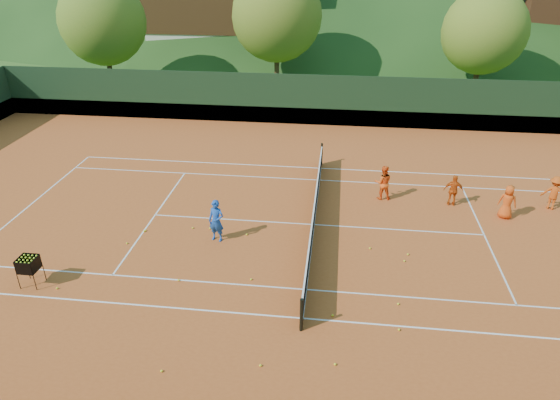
# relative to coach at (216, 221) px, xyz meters

# --- Properties ---
(ground) EXTENTS (400.00, 400.00, 0.00)m
(ground) POSITION_rel_coach_xyz_m (3.47, 1.54, -0.83)
(ground) COLOR #2E531A
(ground) RESTS_ON ground
(clay_court) EXTENTS (40.00, 24.00, 0.02)m
(clay_court) POSITION_rel_coach_xyz_m (3.47, 1.54, -0.82)
(clay_court) COLOR #B14C1C
(clay_court) RESTS_ON ground
(coach) EXTENTS (0.66, 0.51, 1.61)m
(coach) POSITION_rel_coach_xyz_m (0.00, 0.00, 0.00)
(coach) COLOR #1A4BAB
(coach) RESTS_ON clay_court
(student_a) EXTENTS (0.77, 0.63, 1.50)m
(student_a) POSITION_rel_coach_xyz_m (6.21, 4.13, -0.05)
(student_a) COLOR #FF5816
(student_a) RESTS_ON clay_court
(student_b) EXTENTS (0.83, 0.43, 1.36)m
(student_b) POSITION_rel_coach_xyz_m (9.07, 3.87, -0.13)
(student_b) COLOR #D85613
(student_b) RESTS_ON clay_court
(student_c) EXTENTS (0.80, 0.65, 1.40)m
(student_c) POSITION_rel_coach_xyz_m (10.97, 3.02, -0.10)
(student_c) COLOR #E04D13
(student_c) RESTS_ON clay_court
(student_d) EXTENTS (1.06, 0.83, 1.43)m
(student_d) POSITION_rel_coach_xyz_m (13.07, 4.05, -0.09)
(student_d) COLOR #CA4B12
(student_d) RESTS_ON clay_court
(tennis_ball_0) EXTENTS (0.07, 0.07, 0.07)m
(tennis_ball_0) POSITION_rel_coach_xyz_m (-0.67, -2.63, -0.77)
(tennis_ball_0) COLOR yellow
(tennis_ball_0) RESTS_ON clay_court
(tennis_ball_1) EXTENTS (0.07, 0.07, 0.07)m
(tennis_ball_1) POSITION_rel_coach_xyz_m (-2.86, 0.27, -0.77)
(tennis_ball_1) COLOR yellow
(tennis_ball_1) RESTS_ON clay_court
(tennis_ball_2) EXTENTS (0.07, 0.07, 0.07)m
(tennis_ball_2) POSITION_rel_coach_xyz_m (6.22, -4.13, -0.77)
(tennis_ball_2) COLOR yellow
(tennis_ball_2) RESTS_ON clay_court
(tennis_ball_5) EXTENTS (0.07, 0.07, 0.07)m
(tennis_ball_5) POSITION_rel_coach_xyz_m (5.57, 0.04, -0.77)
(tennis_ball_5) COLOR yellow
(tennis_ball_5) RESTS_ON clay_court
(tennis_ball_6) EXTENTS (0.07, 0.07, 0.07)m
(tennis_ball_6) POSITION_rel_coach_xyz_m (6.87, -0.19, -0.77)
(tennis_ball_6) COLOR yellow
(tennis_ball_6) RESTS_ON clay_court
(tennis_ball_7) EXTENTS (0.07, 0.07, 0.07)m
(tennis_ball_7) POSITION_rel_coach_xyz_m (-0.47, 0.72, -0.77)
(tennis_ball_7) COLOR yellow
(tennis_ball_7) RESTS_ON clay_court
(tennis_ball_8) EXTENTS (0.07, 0.07, 0.07)m
(tennis_ball_8) POSITION_rel_coach_xyz_m (1.02, 0.44, -0.77)
(tennis_ball_8) COLOR yellow
(tennis_ball_8) RESTS_ON clay_court
(tennis_ball_9) EXTENTS (0.07, 0.07, 0.07)m
(tennis_ball_9) POSITION_rel_coach_xyz_m (-3.21, -0.69, -0.77)
(tennis_ball_9) COLOR yellow
(tennis_ball_9) RESTS_ON clay_court
(tennis_ball_10) EXTENTS (0.07, 0.07, 0.07)m
(tennis_ball_10) POSITION_rel_coach_xyz_m (6.30, -2.98, -0.77)
(tennis_ball_10) COLOR yellow
(tennis_ball_10) RESTS_ON clay_court
(tennis_ball_11) EXTENTS (0.07, 0.07, 0.07)m
(tennis_ball_11) POSITION_rel_coach_xyz_m (-1.13, 0.67, -0.77)
(tennis_ball_11) COLOR yellow
(tennis_ball_11) RESTS_ON clay_court
(tennis_ball_12) EXTENTS (0.07, 0.07, 0.07)m
(tennis_ball_12) POSITION_rel_coach_xyz_m (-4.36, -3.50, -0.77)
(tennis_ball_12) COLOR yellow
(tennis_ball_12) RESTS_ON clay_court
(tennis_ball_13) EXTENTS (0.07, 0.07, 0.07)m
(tennis_ball_13) POSITION_rel_coach_xyz_m (1.66, -2.30, -0.77)
(tennis_ball_13) COLOR yellow
(tennis_ball_13) RESTS_ON clay_court
(tennis_ball_14) EXTENTS (0.07, 0.07, 0.07)m
(tennis_ball_14) POSITION_rel_coach_xyz_m (-2.89, 0.21, -0.77)
(tennis_ball_14) COLOR yellow
(tennis_ball_14) RESTS_ON clay_court
(tennis_ball_16) EXTENTS (0.07, 0.07, 0.07)m
(tennis_ball_16) POSITION_rel_coach_xyz_m (0.06, -6.42, -0.77)
(tennis_ball_16) COLOR yellow
(tennis_ball_16) RESTS_ON clay_court
(tennis_ball_17) EXTENTS (0.07, 0.07, 0.07)m
(tennis_ball_17) POSITION_rel_coach_xyz_m (4.34, -3.75, -0.77)
(tennis_ball_17) COLOR yellow
(tennis_ball_17) RESTS_ON clay_court
(tennis_ball_18) EXTENTS (0.07, 0.07, 0.07)m
(tennis_ball_18) POSITION_rel_coach_xyz_m (6.71, -0.62, -0.77)
(tennis_ball_18) COLOR yellow
(tennis_ball_18) RESTS_ON clay_court
(tennis_ball_19) EXTENTS (0.07, 0.07, 0.07)m
(tennis_ball_19) POSITION_rel_coach_xyz_m (4.46, -5.66, -0.77)
(tennis_ball_19) COLOR yellow
(tennis_ball_19) RESTS_ON clay_court
(tennis_ball_20) EXTENTS (0.07, 0.07, 0.07)m
(tennis_ball_20) POSITION_rel_coach_xyz_m (2.54, -5.93, -0.77)
(tennis_ball_20) COLOR yellow
(tennis_ball_20) RESTS_ON clay_court
(court_lines) EXTENTS (23.83, 11.03, 0.00)m
(court_lines) POSITION_rel_coach_xyz_m (3.47, 1.54, -0.80)
(court_lines) COLOR white
(court_lines) RESTS_ON clay_court
(tennis_net) EXTENTS (0.10, 12.07, 1.10)m
(tennis_net) POSITION_rel_coach_xyz_m (3.47, 1.54, -0.31)
(tennis_net) COLOR black
(tennis_net) RESTS_ON clay_court
(perimeter_fence) EXTENTS (40.40, 24.24, 3.00)m
(perimeter_fence) POSITION_rel_coach_xyz_m (3.47, 1.54, 0.44)
(perimeter_fence) COLOR black
(perimeter_fence) RESTS_ON clay_court
(ball_hopper) EXTENTS (0.57, 0.57, 1.00)m
(ball_hopper) POSITION_rel_coach_xyz_m (-5.26, -3.35, -0.06)
(ball_hopper) COLOR black
(ball_hopper) RESTS_ON clay_court
(chalet_mid) EXTENTS (12.65, 8.82, 11.45)m
(chalet_mid) POSITION_rel_coach_xyz_m (9.47, 35.54, 4.16)
(chalet_mid) COLOR beige
(chalet_mid) RESTS_ON ground
(tree_a) EXTENTS (6.00, 6.00, 7.88)m
(tree_a) POSITION_rel_coach_xyz_m (-12.53, 19.54, 4.04)
(tree_a) COLOR #3E2819
(tree_a) RESTS_ON ground
(tree_b) EXTENTS (6.40, 6.40, 8.40)m
(tree_b) POSITION_rel_coach_xyz_m (-0.53, 21.54, 4.37)
(tree_b) COLOR #422D1A
(tree_b) RESTS_ON ground
(tree_c) EXTENTS (5.60, 5.60, 7.35)m
(tree_c) POSITION_rel_coach_xyz_m (13.47, 20.54, 3.72)
(tree_c) COLOR #3D2818
(tree_c) RESTS_ON ground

